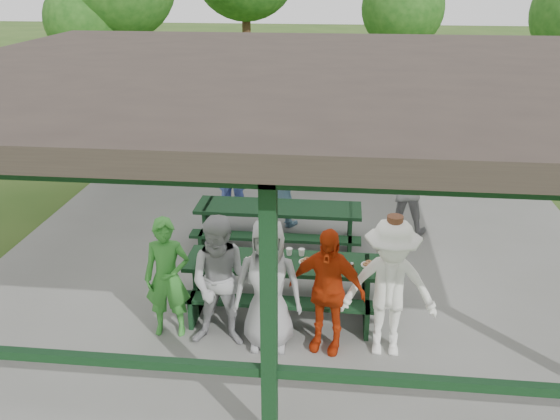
# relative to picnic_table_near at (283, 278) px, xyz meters

# --- Properties ---
(ground) EXTENTS (90.00, 90.00, 0.00)m
(ground) POSITION_rel_picnic_table_near_xyz_m (0.14, 1.20, -0.58)
(ground) COLOR #2A4B17
(ground) RESTS_ON ground
(concrete_slab) EXTENTS (10.00, 8.00, 0.10)m
(concrete_slab) POSITION_rel_picnic_table_near_xyz_m (0.14, 1.20, -0.53)
(concrete_slab) COLOR slate
(concrete_slab) RESTS_ON ground
(pavilion_structure) EXTENTS (10.60, 8.60, 3.24)m
(pavilion_structure) POSITION_rel_picnic_table_near_xyz_m (0.14, 1.20, 2.59)
(pavilion_structure) COLOR black
(pavilion_structure) RESTS_ON concrete_slab
(picnic_table_near) EXTENTS (2.69, 1.39, 0.75)m
(picnic_table_near) POSITION_rel_picnic_table_near_xyz_m (0.00, 0.00, 0.00)
(picnic_table_near) COLOR black
(picnic_table_near) RESTS_ON concrete_slab
(picnic_table_far) EXTENTS (2.80, 1.39, 0.75)m
(picnic_table_far) POSITION_rel_picnic_table_near_xyz_m (-0.28, 2.00, 0.00)
(picnic_table_far) COLOR black
(picnic_table_far) RESTS_ON concrete_slab
(table_setting) EXTENTS (2.43, 0.45, 0.10)m
(table_setting) POSITION_rel_picnic_table_near_xyz_m (0.03, 0.02, 0.30)
(table_setting) COLOR white
(table_setting) RESTS_ON picnic_table_near
(contestant_green) EXTENTS (0.63, 0.45, 1.64)m
(contestant_green) POSITION_rel_picnic_table_near_xyz_m (-1.41, -0.76, 0.34)
(contestant_green) COLOR #368A30
(contestant_green) RESTS_ON concrete_slab
(contestant_grey_left) EXTENTS (0.87, 0.69, 1.76)m
(contestant_grey_left) POSITION_rel_picnic_table_near_xyz_m (-0.66, -0.91, 0.40)
(contestant_grey_left) COLOR #9B9B9E
(contestant_grey_left) RESTS_ON concrete_slab
(contestant_grey_mid) EXTENTS (0.88, 0.59, 1.74)m
(contestant_grey_mid) POSITION_rel_picnic_table_near_xyz_m (-0.09, -0.89, 0.39)
(contestant_grey_mid) COLOR #9A999C
(contestant_grey_mid) RESTS_ON concrete_slab
(contestant_red) EXTENTS (1.04, 0.63, 1.66)m
(contestant_red) POSITION_rel_picnic_table_near_xyz_m (0.63, -0.87, 0.35)
(contestant_red) COLOR #B92E0B
(contestant_red) RESTS_ON concrete_slab
(contestant_white_fedora) EXTENTS (1.18, 0.69, 1.86)m
(contestant_white_fedora) POSITION_rel_picnic_table_near_xyz_m (1.40, -0.88, 0.43)
(contestant_white_fedora) COLOR white
(contestant_white_fedora) RESTS_ON concrete_slab
(spectator_lblue) EXTENTS (1.51, 0.84, 1.56)m
(spectator_lblue) POSITION_rel_picnic_table_near_xyz_m (-0.33, 2.97, 0.30)
(spectator_lblue) COLOR #82AFC9
(spectator_lblue) RESTS_ON concrete_slab
(spectator_blue) EXTENTS (0.60, 0.40, 1.64)m
(spectator_blue) POSITION_rel_picnic_table_near_xyz_m (-1.36, 3.44, 0.34)
(spectator_blue) COLOR #465CB7
(spectator_blue) RESTS_ON concrete_slab
(spectator_grey) EXTENTS (0.95, 0.81, 1.72)m
(spectator_grey) POSITION_rel_picnic_table_near_xyz_m (1.94, 2.93, 0.38)
(spectator_grey) COLOR gray
(spectator_grey) RESTS_ON concrete_slab
(pickup_truck) EXTENTS (5.53, 2.76, 1.50)m
(pickup_truck) POSITION_rel_picnic_table_near_xyz_m (2.02, 8.55, 0.17)
(pickup_truck) COLOR silver
(pickup_truck) RESTS_ON ground
(farm_trailer) EXTENTS (4.18, 2.17, 1.45)m
(farm_trailer) POSITION_rel_picnic_table_near_xyz_m (-2.38, 9.35, 0.14)
(farm_trailer) COLOR navy
(farm_trailer) RESTS_ON ground
(tree_mid) EXTENTS (3.03, 3.03, 4.73)m
(tree_mid) POSITION_rel_picnic_table_near_xyz_m (2.77, 15.97, 2.62)
(tree_mid) COLOR #342414
(tree_mid) RESTS_ON ground
(tree_edge_left) EXTENTS (2.76, 2.76, 4.32)m
(tree_edge_left) POSITION_rel_picnic_table_near_xyz_m (-8.25, 13.26, 2.33)
(tree_edge_left) COLOR #342414
(tree_edge_left) RESTS_ON ground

